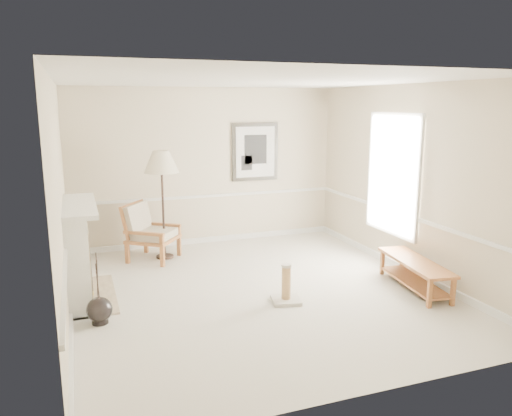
# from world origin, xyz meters

# --- Properties ---
(ground) EXTENTS (5.50, 5.50, 0.00)m
(ground) POSITION_xyz_m (0.00, 0.00, 0.00)
(ground) COLOR silver
(ground) RESTS_ON ground
(room) EXTENTS (5.04, 5.54, 2.92)m
(room) POSITION_xyz_m (0.14, 0.08, 1.87)
(room) COLOR beige
(room) RESTS_ON ground
(fireplace) EXTENTS (0.64, 1.64, 1.31)m
(fireplace) POSITION_xyz_m (-2.34, 0.60, 0.64)
(fireplace) COLOR white
(fireplace) RESTS_ON ground
(floor_vase) EXTENTS (0.31, 0.31, 0.90)m
(floor_vase) POSITION_xyz_m (-2.15, -0.34, 0.17)
(floor_vase) COLOR black
(floor_vase) RESTS_ON ground
(armchair) EXTENTS (1.05, 1.04, 0.96)m
(armchair) POSITION_xyz_m (-1.23, 2.06, 0.52)
(armchair) COLOR #995931
(armchair) RESTS_ON ground
(floor_lamp) EXTENTS (0.65, 0.65, 1.84)m
(floor_lamp) POSITION_xyz_m (-0.95, 2.04, 1.61)
(floor_lamp) COLOR black
(floor_lamp) RESTS_ON ground
(bench) EXTENTS (0.63, 1.52, 0.42)m
(bench) POSITION_xyz_m (2.15, -0.67, 0.28)
(bench) COLOR #995931
(bench) RESTS_ON ground
(scratching_post) EXTENTS (0.44, 0.44, 0.53)m
(scratching_post) POSITION_xyz_m (0.23, -0.49, 0.17)
(scratching_post) COLOR beige
(scratching_post) RESTS_ON ground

